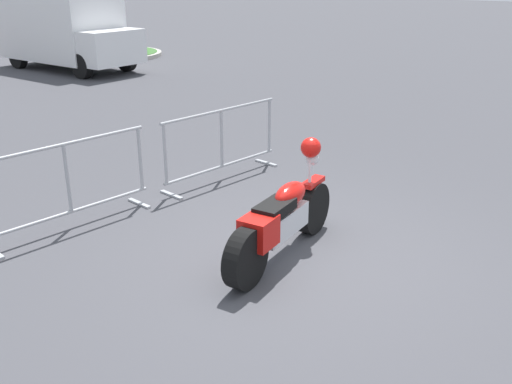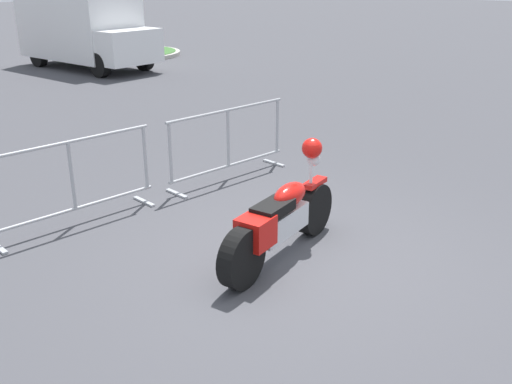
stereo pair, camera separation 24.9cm
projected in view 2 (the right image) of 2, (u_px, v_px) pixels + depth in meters
The scene contains 6 objects.
ground_plane at pixel (302, 259), 6.22m from camera, with size 120.00×120.00×0.00m, color #424247.
motorcycle at pixel (281, 219), 6.10m from camera, with size 2.09×0.68×1.20m.
crowd_barrier_near at pixel (73, 182), 6.90m from camera, with size 2.21×0.50×1.07m.
crowd_barrier_far at pixel (228, 143), 8.46m from camera, with size 2.21×0.50×1.07m.
delivery_van at pixel (83, 29), 18.17m from camera, with size 2.63×5.22×2.31m.
planter_island at pixel (123, 47), 21.41m from camera, with size 4.01×4.01×1.00m.
Camera 2 is at (-4.12, -3.73, 2.93)m, focal length 40.00 mm.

